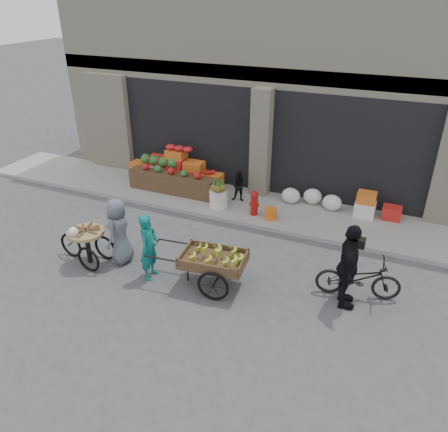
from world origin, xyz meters
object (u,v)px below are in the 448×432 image
at_px(orange_bucket, 271,214).
at_px(seated_person, 239,186).
at_px(vendor_grey, 119,231).
at_px(tricycle_cart, 87,241).
at_px(pineapple_bin, 219,199).
at_px(bicycle, 358,278).
at_px(vendor_woman, 149,247).
at_px(fire_hydrant, 254,202).
at_px(banana_cart, 211,257).
at_px(cyclist, 348,267).

relative_size(orange_bucket, seated_person, 0.34).
distance_m(seated_person, vendor_grey, 4.15).
height_order(tricycle_cart, vendor_grey, vendor_grey).
relative_size(pineapple_bin, bicycle, 0.30).
height_order(vendor_woman, bicycle, vendor_woman).
height_order(fire_hydrant, vendor_woman, vendor_woman).
relative_size(fire_hydrant, banana_cart, 0.30).
relative_size(fire_hydrant, bicycle, 0.41).
height_order(fire_hydrant, seated_person, seated_person).
relative_size(vendor_woman, vendor_grey, 0.97).
xyz_separation_m(fire_hydrant, cyclist, (2.95, -2.81, 0.41)).
bearing_deg(cyclist, bicycle, -38.48).
relative_size(orange_bucket, vendor_woman, 0.21).
bearing_deg(orange_bucket, banana_cart, -95.06).
bearing_deg(pineapple_bin, vendor_woman, -90.82).
bearing_deg(vendor_woman, pineapple_bin, -6.96).
bearing_deg(fire_hydrant, vendor_grey, -123.12).
height_order(fire_hydrant, banana_cart, banana_cart).
bearing_deg(tricycle_cart, cyclist, 11.55).
relative_size(pineapple_bin, orange_bucket, 1.62).
relative_size(banana_cart, vendor_grey, 1.51).
relative_size(vendor_woman, cyclist, 0.85).
xyz_separation_m(banana_cart, tricycle_cart, (-3.00, -0.33, -0.14)).
height_order(pineapple_bin, vendor_woman, vendor_woman).
xyz_separation_m(seated_person, tricycle_cart, (-2.08, -4.25, -0.02)).
relative_size(fire_hydrant, vendor_woman, 0.46).
bearing_deg(cyclist, tricycle_cart, 85.98).
height_order(banana_cart, vendor_grey, vendor_grey).
distance_m(fire_hydrant, orange_bucket, 0.55).
xyz_separation_m(fire_hydrant, tricycle_cart, (-2.78, -3.60, 0.06)).
relative_size(orange_bucket, bicycle, 0.19).
bearing_deg(bicycle, banana_cart, 94.52).
bearing_deg(cyclist, seated_person, 34.60).
relative_size(tricycle_cart, vendor_grey, 0.90).
bearing_deg(bicycle, orange_bucket, 36.38).
xyz_separation_m(orange_bucket, vendor_woman, (-1.65, -3.47, 0.50)).
relative_size(seated_person, tricycle_cart, 0.65).
relative_size(bicycle, cyclist, 0.94).
height_order(vendor_grey, cyclist, cyclist).
height_order(seated_person, vendor_grey, vendor_grey).
height_order(seated_person, tricycle_cart, seated_person).
xyz_separation_m(fire_hydrant, vendor_woman, (-1.15, -3.52, 0.27)).
bearing_deg(seated_person, vendor_grey, -120.00).
bearing_deg(banana_cart, vendor_grey, 173.19).
bearing_deg(seated_person, tricycle_cart, -126.09).
xyz_separation_m(orange_bucket, bicycle, (2.65, -2.36, 0.18)).
distance_m(banana_cart, vendor_woman, 1.39).
height_order(pineapple_bin, vendor_grey, vendor_grey).
height_order(banana_cart, tricycle_cart, banana_cart).
bearing_deg(tricycle_cart, vendor_grey, 31.96).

